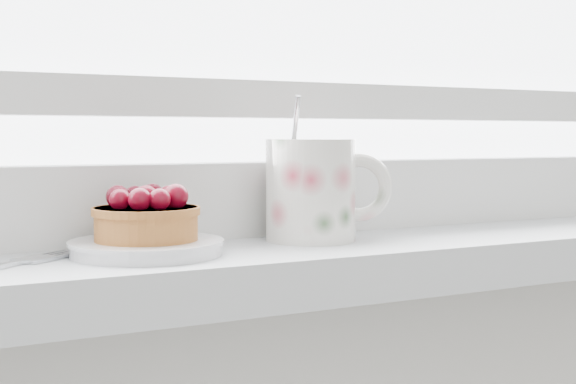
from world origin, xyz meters
TOP-DOWN VIEW (x-y plane):
  - saucer at (-0.09, 1.89)m, footprint 0.12×0.12m
  - raspberry_tart at (-0.09, 1.89)m, footprint 0.09×0.09m
  - floral_mug at (0.07, 1.90)m, footprint 0.13×0.10m

SIDE VIEW (x-z plane):
  - saucer at x=-0.09m, z-range 0.94..0.95m
  - raspberry_tart at x=-0.09m, z-range 0.95..0.99m
  - floral_mug at x=0.07m, z-range 0.92..1.05m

